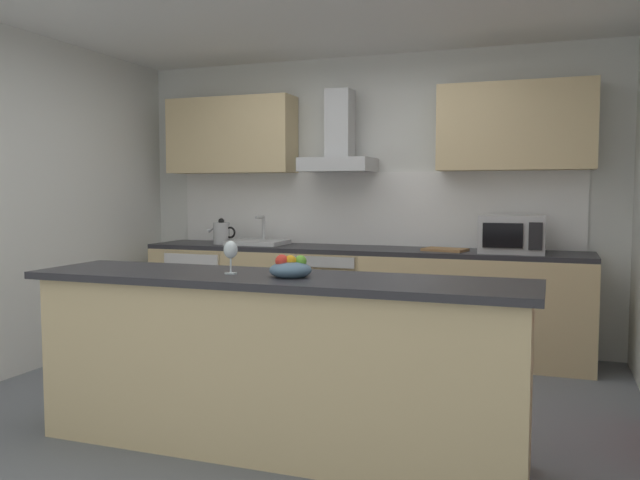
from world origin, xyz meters
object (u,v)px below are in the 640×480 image
at_px(refrigerator, 207,293).
at_px(kettle, 222,233).
at_px(sink, 258,242).
at_px(oven, 334,297).
at_px(chopping_board, 445,250).
at_px(range_hood, 339,146).
at_px(wine_glass, 231,251).
at_px(fruit_bowl, 290,269).
at_px(microwave, 512,234).

bearing_deg(refrigerator, kettle, -9.81).
bearing_deg(sink, oven, -0.86).
bearing_deg(chopping_board, range_hood, 171.00).
relative_size(wine_glass, fruit_bowl, 0.81).
bearing_deg(microwave, kettle, -179.87).
distance_m(sink, fruit_bowl, 2.60).
height_order(range_hood, wine_glass, range_hood).
distance_m(range_hood, wine_glass, 2.50).
bearing_deg(kettle, sink, 7.30).
bearing_deg(sink, chopping_board, -1.17).
height_order(range_hood, fruit_bowl, range_hood).
height_order(microwave, range_hood, range_hood).
xyz_separation_m(kettle, range_hood, (1.09, 0.16, 0.78)).
bearing_deg(sink, kettle, -172.70).
xyz_separation_m(sink, wine_glass, (0.90, -2.27, 0.14)).
bearing_deg(microwave, refrigerator, 179.48).
height_order(sink, range_hood, range_hood).
distance_m(sink, chopping_board, 1.70).
bearing_deg(fruit_bowl, wine_glass, 178.69).
bearing_deg(microwave, range_hood, 173.99).
bearing_deg(range_hood, oven, -90.00).
distance_m(oven, microwave, 1.61).
bearing_deg(wine_glass, refrigerator, 122.38).
bearing_deg(refrigerator, range_hood, 5.97).
distance_m(microwave, range_hood, 1.67).
distance_m(kettle, wine_glass, 2.55).
xyz_separation_m(microwave, kettle, (-2.58, -0.01, -0.04)).
bearing_deg(wine_glass, chopping_board, 70.30).
bearing_deg(microwave, chopping_board, 179.55).
bearing_deg(oven, refrigerator, -179.88).
xyz_separation_m(refrigerator, wine_glass, (1.43, -2.26, 0.65)).
height_order(refrigerator, fruit_bowl, fruit_bowl).
height_order(oven, fruit_bowl, fruit_bowl).
bearing_deg(refrigerator, microwave, -0.52).
distance_m(oven, kettle, 1.21).
relative_size(oven, microwave, 1.60).
relative_size(microwave, wine_glass, 2.81).
bearing_deg(sink, range_hood, 9.15).
height_order(microwave, kettle, microwave).
relative_size(sink, range_hood, 0.69).
bearing_deg(range_hood, refrigerator, -174.03).
bearing_deg(microwave, oven, 178.93).
xyz_separation_m(refrigerator, fruit_bowl, (1.78, -2.26, 0.57)).
height_order(kettle, wine_glass, kettle).
xyz_separation_m(oven, wine_glass, (0.17, -2.26, 0.61)).
bearing_deg(wine_glass, kettle, 119.36).
xyz_separation_m(microwave, chopping_board, (-0.53, 0.00, -0.14)).
xyz_separation_m(microwave, fruit_bowl, (-0.98, -2.24, -0.06)).
height_order(microwave, chopping_board, microwave).
height_order(sink, fruit_bowl, sink).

